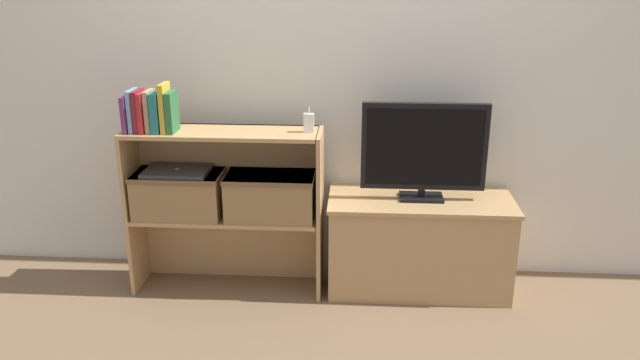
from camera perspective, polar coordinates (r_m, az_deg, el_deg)
name	(u,v)px	position (r m, az deg, el deg)	size (l,w,h in m)	color
ground_plane	(318,302)	(3.27, -0.17, -11.08)	(16.00, 16.00, 0.00)	brown
wall_back	(324,55)	(3.29, 0.36, 11.38)	(10.00, 0.05, 2.40)	silver
tv_stand	(419,243)	(3.34, 9.00, -5.73)	(0.95, 0.43, 0.51)	tan
tv	(424,149)	(3.16, 9.48, 2.80)	(0.63, 0.14, 0.50)	black
bookshelf_lower_tier	(230,236)	(3.38, -8.24, -5.12)	(0.99, 0.28, 0.41)	tan
bookshelf_upper_tier	(226,159)	(3.23, -8.60, 1.92)	(0.99, 0.28, 0.45)	tan
book_plum	(128,113)	(3.21, -17.15, 5.85)	(0.02, 0.16, 0.18)	#6B2D66
book_skyblue	(133,111)	(3.20, -16.72, 6.10)	(0.02, 0.13, 0.21)	#709ECC
book_maroon	(139,111)	(3.19, -16.26, 6.08)	(0.03, 0.13, 0.20)	maroon
book_crimson	(144,112)	(3.18, -15.76, 6.03)	(0.02, 0.15, 0.20)	#B22328
book_tan	(150,111)	(3.17, -15.29, 6.10)	(0.02, 0.12, 0.20)	tan
book_teal	(158,112)	(3.16, -14.63, 6.04)	(0.04, 0.14, 0.20)	#1E7075
book_mustard	(165,108)	(3.14, -13.98, 6.42)	(0.03, 0.13, 0.24)	gold
book_forest	(172,112)	(3.13, -13.39, 6.08)	(0.03, 0.14, 0.20)	#286638
baby_monitor	(309,123)	(3.06, -1.03, 5.25)	(0.05, 0.03, 0.12)	white
storage_basket_left	(179,192)	(3.27, -12.78, -1.09)	(0.45, 0.25, 0.23)	#937047
storage_basket_right	(270,194)	(3.17, -4.55, -1.31)	(0.45, 0.25, 0.23)	#937047
laptop	(177,171)	(3.24, -12.93, 0.81)	(0.32, 0.23, 0.02)	#2D2D33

